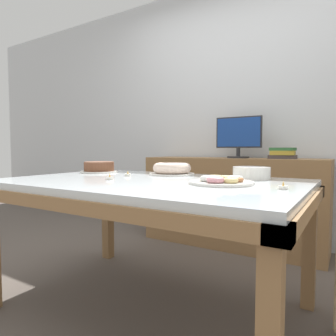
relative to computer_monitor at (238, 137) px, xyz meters
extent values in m
plane|color=#564C44|center=(-0.06, -1.32, -1.01)|extent=(12.00, 12.00, 0.00)
cube|color=silver|center=(-0.06, 0.30, 0.29)|extent=(8.00, 0.10, 2.60)
cube|color=silver|center=(-0.06, -1.32, -0.30)|extent=(1.62, 1.04, 0.04)
cube|color=olive|center=(-0.06, -1.82, -0.35)|extent=(1.66, 0.08, 0.06)
cube|color=olive|center=(-0.06, -0.82, -0.35)|extent=(1.66, 0.08, 0.06)
cube|color=olive|center=(-0.85, -1.32, -0.35)|extent=(0.08, 1.07, 0.06)
cube|color=olive|center=(0.73, -1.32, -0.35)|extent=(0.08, 1.07, 0.06)
cube|color=olive|center=(-0.83, -0.85, -0.68)|extent=(0.07, 0.07, 0.67)
cube|color=olive|center=(0.70, -0.85, -0.68)|extent=(0.07, 0.07, 0.67)
cube|color=olive|center=(-0.06, 0.00, -0.60)|extent=(1.66, 0.44, 0.82)
cylinder|color=#262628|center=(0.00, 0.00, -0.18)|extent=(0.20, 0.20, 0.02)
cylinder|color=#262628|center=(0.00, 0.00, -0.13)|extent=(0.04, 0.04, 0.09)
cube|color=#262628|center=(0.00, 0.00, 0.05)|extent=(0.42, 0.02, 0.28)
cube|color=navy|center=(0.00, -0.01, 0.05)|extent=(0.40, 0.00, 0.26)
cube|color=#3F3838|center=(0.39, 0.00, -0.17)|extent=(0.24, 0.18, 0.03)
cube|color=#B29933|center=(0.39, 0.00, -0.14)|extent=(0.20, 0.18, 0.04)
cube|color=#2D6638|center=(0.39, 0.00, -0.11)|extent=(0.20, 0.17, 0.03)
cylinder|color=silver|center=(-0.69, -1.08, -0.27)|extent=(0.27, 0.27, 0.01)
cylinder|color=brown|center=(-0.69, -1.08, -0.24)|extent=(0.22, 0.22, 0.06)
cylinder|color=brown|center=(-0.69, -1.08, -0.20)|extent=(0.21, 0.21, 0.01)
cylinder|color=silver|center=(-0.13, -0.97, -0.27)|extent=(0.30, 0.30, 0.01)
torus|color=beige|center=(-0.13, -0.97, -0.23)|extent=(0.25, 0.25, 0.07)
cylinder|color=silver|center=(0.35, -1.30, -0.27)|extent=(0.32, 0.32, 0.01)
torus|color=#B27042|center=(0.42, -1.29, -0.26)|extent=(0.08, 0.08, 0.02)
torus|color=white|center=(0.40, -1.24, -0.25)|extent=(0.08, 0.08, 0.02)
torus|color=#EAD184|center=(0.35, -1.24, -0.26)|extent=(0.07, 0.07, 0.02)
torus|color=#EAD184|center=(0.30, -1.26, -0.25)|extent=(0.08, 0.08, 0.02)
torus|color=#EAD184|center=(0.27, -1.30, -0.26)|extent=(0.07, 0.07, 0.02)
torus|color=white|center=(0.30, -1.34, -0.25)|extent=(0.08, 0.08, 0.03)
torus|color=pink|center=(0.36, -1.38, -0.25)|extent=(0.08, 0.08, 0.03)
torus|color=#EAD184|center=(0.42, -1.35, -0.26)|extent=(0.07, 0.07, 0.02)
cylinder|color=silver|center=(0.40, -0.97, -0.28)|extent=(0.21, 0.21, 0.01)
cylinder|color=silver|center=(0.40, -0.97, -0.27)|extent=(0.21, 0.21, 0.01)
cylinder|color=silver|center=(0.40, -0.97, -0.26)|extent=(0.21, 0.21, 0.01)
cylinder|color=silver|center=(0.40, -0.97, -0.25)|extent=(0.21, 0.21, 0.01)
cylinder|color=silver|center=(0.40, -0.97, -0.24)|extent=(0.21, 0.21, 0.01)
cylinder|color=silver|center=(0.40, -0.97, -0.23)|extent=(0.21, 0.21, 0.01)
cylinder|color=silver|center=(0.40, -0.97, -0.22)|extent=(0.21, 0.21, 0.01)
cylinder|color=silver|center=(-0.26, -1.43, -0.27)|extent=(0.04, 0.04, 0.02)
cylinder|color=white|center=(-0.26, -1.43, -0.27)|extent=(0.03, 0.03, 0.00)
cone|color=#F9B74C|center=(-0.26, -1.43, -0.25)|extent=(0.01, 0.01, 0.02)
cylinder|color=silver|center=(-0.32, -1.20, -0.27)|extent=(0.04, 0.04, 0.02)
cylinder|color=white|center=(-0.32, -1.20, -0.27)|extent=(0.03, 0.03, 0.00)
cone|color=#F9B74C|center=(-0.32, -1.20, -0.25)|extent=(0.01, 0.01, 0.02)
cylinder|color=silver|center=(0.65, -1.36, -0.27)|extent=(0.04, 0.04, 0.02)
cylinder|color=white|center=(0.65, -1.36, -0.27)|extent=(0.03, 0.03, 0.00)
cone|color=#F9B74C|center=(0.65, -1.36, -0.25)|extent=(0.01, 0.01, 0.02)
camera|label=1|loc=(0.89, -2.68, -0.11)|focal=32.00mm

